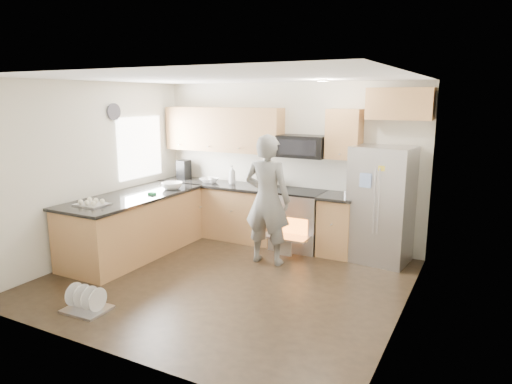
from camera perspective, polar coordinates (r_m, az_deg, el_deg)
The scene contains 8 objects.
ground at distance 6.15m, azimuth -4.00°, elevation -10.94°, with size 4.50×4.50×0.00m, color black.
room_shell at distance 5.75m, azimuth -4.47°, elevation 4.78°, with size 4.54×4.04×2.62m.
back_cabinet_run at distance 7.61m, azimuth -0.99°, elevation 1.13°, with size 4.45×0.64×2.50m.
peninsula at distance 7.20m, azimuth -14.97°, elevation -3.99°, with size 0.96×2.36×1.03m.
stove_range at distance 7.23m, azimuth 5.35°, elevation -1.82°, with size 0.76×0.97×1.79m.
refrigerator at distance 6.83m, azimuth 15.37°, elevation -1.54°, with size 0.89×0.73×1.69m.
person at distance 6.49m, azimuth 1.41°, elevation -0.98°, with size 0.68×0.45×1.87m, color gray.
dish_rack at distance 5.64m, azimuth -20.43°, elevation -12.97°, with size 0.50×0.41×0.30m.
Camera 1 is at (2.99, -4.82, 2.38)m, focal length 32.00 mm.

